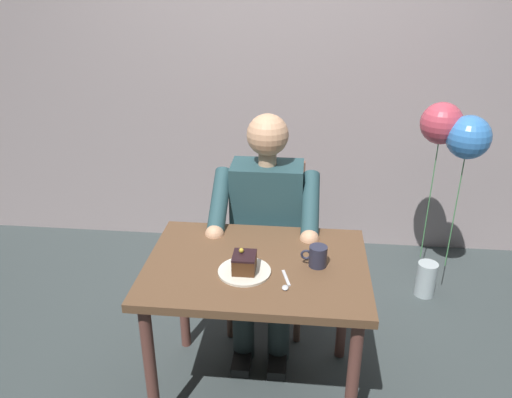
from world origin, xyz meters
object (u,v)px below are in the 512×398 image
at_px(seated_person, 265,229).
at_px(coffee_cup, 318,256).
at_px(dining_table, 257,283).
at_px(chair, 268,237).
at_px(dessert_spoon, 286,283).
at_px(cake_slice, 244,262).
at_px(balloon_display, 452,149).

distance_m(seated_person, coffee_cup, 0.53).
bearing_deg(coffee_cup, dining_table, 1.44).
relative_size(chair, dessert_spoon, 6.25).
height_order(cake_slice, coffee_cup, cake_slice).
distance_m(dining_table, chair, 0.64).
xyz_separation_m(chair, cake_slice, (0.04, 0.70, 0.26)).
relative_size(seated_person, cake_slice, 11.43).
bearing_deg(dining_table, chair, -90.00).
bearing_deg(balloon_display, dining_table, 42.62).
bearing_deg(coffee_cup, chair, -67.82).
height_order(chair, cake_slice, chair).
bearing_deg(coffee_cup, dessert_spoon, 50.12).
height_order(seated_person, dessert_spoon, seated_person).
bearing_deg(cake_slice, chair, -93.41).
relative_size(coffee_cup, balloon_display, 0.09).
xyz_separation_m(seated_person, dessert_spoon, (-0.13, 0.59, 0.08)).
relative_size(seated_person, dessert_spoon, 8.45).
distance_m(dessert_spoon, balloon_display, 1.36).
bearing_deg(seated_person, chair, -90.00).
bearing_deg(seated_person, cake_slice, 85.47).
bearing_deg(dining_table, dessert_spoon, 132.23).
bearing_deg(coffee_cup, cake_slice, 15.62).
xyz_separation_m(dining_table, chair, (0.00, -0.63, -0.12)).
height_order(dining_table, seated_person, seated_person).
distance_m(chair, dessert_spoon, 0.81).
relative_size(chair, seated_person, 0.74).
xyz_separation_m(dining_table, seated_person, (0.00, -0.45, 0.02)).
bearing_deg(seated_person, dessert_spoon, 102.24).
relative_size(seated_person, coffee_cup, 10.97).
bearing_deg(chair, cake_slice, 86.59).
distance_m(seated_person, balloon_display, 1.12).
height_order(dining_table, balloon_display, balloon_display).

